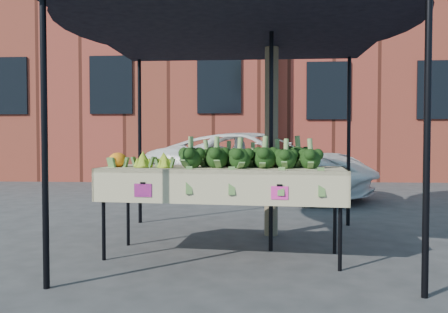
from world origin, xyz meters
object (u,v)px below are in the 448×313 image
table (223,212)px  vehicle (259,81)px  canopy (238,121)px  street_tree (272,40)px

table → vehicle: bearing=85.8°
canopy → table: bearing=-110.9°
table → street_tree: size_ratio=0.52×
canopy → street_tree: size_ratio=0.66×
canopy → street_tree: 1.31m
canopy → vehicle: (0.23, 4.59, 1.02)m
vehicle → street_tree: vehicle is taller
vehicle → table: bearing=-160.1°
table → street_tree: bearing=64.6°
table → canopy: (0.14, 0.36, 0.92)m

